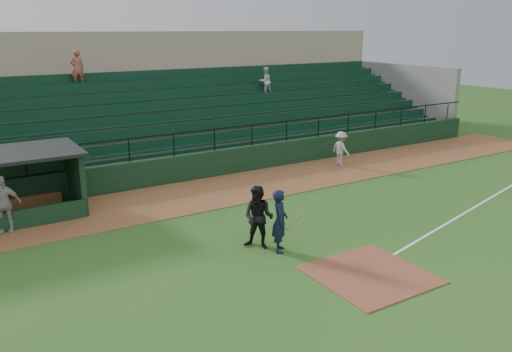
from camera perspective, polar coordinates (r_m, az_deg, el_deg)
ground at (r=15.67m, az=9.80°, el=-9.24°), size 90.00×90.00×0.00m
warning_track at (r=21.84m, az=-4.15°, el=-1.65°), size 40.00×4.00×0.03m
home_plate_dirt at (r=15.01m, az=12.35°, el=-10.50°), size 3.00×3.00×0.03m
foul_line at (r=22.12m, az=23.48°, el=-2.78°), size 17.49×4.44×0.01m
stadium_structure at (r=28.92m, az=-12.13°, el=7.05°), size 38.00×13.08×6.40m
batter_at_plate at (r=15.79m, az=2.65°, el=-4.94°), size 1.19×0.86×1.96m
umpire at (r=16.00m, az=0.30°, el=-4.58°), size 1.20×1.23×1.99m
runner at (r=25.93m, az=9.30°, el=2.99°), size 0.70×1.13×1.70m
dugout_player_a at (r=19.08m, az=-26.04°, el=-2.79°), size 1.23×0.76×1.96m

